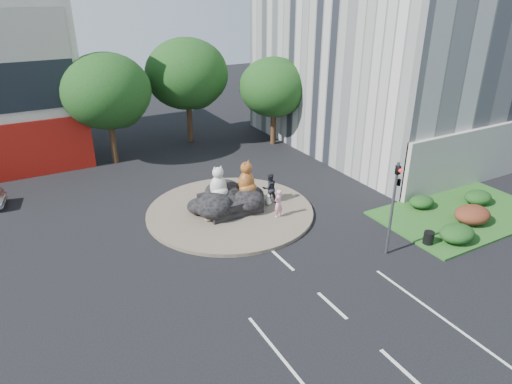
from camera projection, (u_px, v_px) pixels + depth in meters
ground at (332, 306)px, 19.63m from camera, size 120.00×120.00×0.00m
roundabout_island at (230, 211)px, 27.54m from camera, size 10.00×10.00×0.20m
rock_plinth at (230, 203)px, 27.31m from camera, size 3.20×2.60×0.90m
grass_verge at (462, 214)px, 27.27m from camera, size 10.00×6.00×0.12m
tree_left at (108, 95)px, 33.26m from camera, size 6.46×6.46×8.27m
tree_mid at (187, 77)px, 37.81m from camera, size 6.84×6.84×8.76m
tree_right at (274, 90)px, 37.65m from camera, size 5.70×5.70×7.30m
hedge_near_green at (457, 233)px, 24.15m from camera, size 2.00×1.60×0.90m
hedge_red at (472, 215)px, 26.03m from camera, size 2.20×1.76×0.99m
hedge_mid_green at (478, 197)px, 28.36m from camera, size 1.80×1.44×0.81m
hedge_back_green at (422, 202)px, 27.87m from camera, size 1.60×1.28×0.72m
traffic_light at (396, 189)px, 21.95m from camera, size 0.44×1.24×5.00m
street_lamp at (418, 119)px, 29.74m from camera, size 2.34×0.22×8.06m
cat_white at (218, 181)px, 26.75m from camera, size 1.28×1.14×1.93m
cat_tabby at (246, 177)px, 27.19m from camera, size 1.58×1.51×2.06m
kitten_calico at (207, 214)px, 26.07m from camera, size 0.67×0.68×0.85m
kitten_white at (268, 199)px, 28.03m from camera, size 0.55×0.56×0.71m
pedestrian_pink at (278, 203)px, 26.35m from camera, size 0.72×0.58×1.71m
pedestrian_dark at (270, 188)px, 28.08m from camera, size 1.03×0.86×1.91m
litter_bin at (429, 238)px, 23.97m from camera, size 0.63×0.63×0.68m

